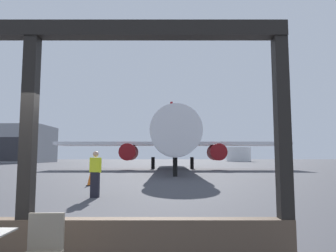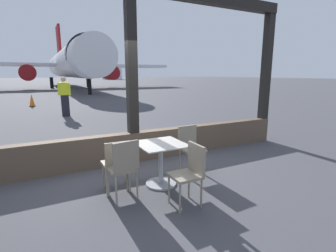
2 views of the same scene
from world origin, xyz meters
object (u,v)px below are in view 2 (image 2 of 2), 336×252
Objects in this scene: cafe_chair_window_right at (117,161)px; fuel_storage_tank at (112,73)px; cafe_chair_aisle_left at (190,145)px; ground_crew_worker at (65,96)px; traffic_cone at (32,100)px; cafe_chair_aisle_right at (124,165)px; dining_table at (161,161)px; cafe_chair_window_left at (190,169)px; airplane at (71,63)px.

fuel_storage_tank reaches higher than cafe_chair_window_right.
ground_crew_worker reaches higher than cafe_chair_aisle_left.
cafe_chair_window_right is 13.10m from traffic_cone.
ground_crew_worker is at bearing 89.50° from cafe_chair_aisle_right.
dining_table is 0.80m from cafe_chair_window_left.
airplane reaches higher than traffic_cone.
cafe_chair_aisle_right is 0.53× the size of ground_crew_worker.
cafe_chair_window_left is at bearing -84.02° from dining_table.
dining_table is 0.82× the size of cafe_chair_aisle_right.
airplane is at bearing 82.22° from ground_crew_worker.
ground_crew_worker is at bearing 89.38° from cafe_chair_window_right.
cafe_chair_window_right is 0.92× the size of cafe_chair_aisle_right.
airplane reaches higher than fuel_storage_tank.
cafe_chair_aisle_left is 32.59m from airplane.
traffic_cone is at bearing 98.72° from dining_table.
airplane is at bearing 76.53° from traffic_cone.
traffic_cone is (-2.09, 13.89, -0.19)m from cafe_chair_window_left.
cafe_chair_window_left is 33.65m from airplane.
cafe_chair_window_left is at bearing -122.46° from cafe_chair_aisle_left.
cafe_chair_aisle_right is (-0.80, 0.55, 0.03)m from cafe_chair_window_left.
fuel_storage_tank is at bearing 75.39° from cafe_chair_window_left.
cafe_chair_aisle_left is 0.52× the size of ground_crew_worker.
airplane reaches higher than cafe_chair_window_left.
fuel_storage_tank is at bearing 73.29° from ground_crew_worker.
cafe_chair_window_right is 0.03× the size of airplane.
cafe_chair_window_left is 0.97m from cafe_chair_aisle_right.
dining_table reaches higher than traffic_cone.
airplane reaches higher than cafe_chair_aisle_left.
dining_table is at bearing 18.06° from cafe_chair_aisle_right.
cafe_chair_aisle_right reaches higher than cafe_chair_aisle_left.
cafe_chair_window_right is at bearing 174.18° from dining_table.
cafe_chair_aisle_left is at bearing -80.48° from ground_crew_worker.
cafe_chair_aisle_left is at bearing 17.89° from cafe_chair_aisle_right.
cafe_chair_aisle_right is 8.66m from ground_crew_worker.
cafe_chair_window_left is at bearing -81.43° from traffic_cone.
dining_table is 0.02× the size of airplane.
cafe_chair_window_right is at bearing -84.40° from traffic_cone.
cafe_chair_aisle_left is at bearing -77.99° from traffic_cone.
cafe_chair_aisle_left is at bearing -93.43° from airplane.
traffic_cone is at bearing 106.25° from ground_crew_worker.
cafe_chair_aisle_right is at bearing -84.47° from traffic_cone.
traffic_cone is at bearing -108.65° from fuel_storage_tank.
traffic_cone is 78.36m from fuel_storage_tank.
cafe_chair_window_left is 0.99× the size of cafe_chair_aisle_left.
cafe_chair_aisle_left reaches higher than traffic_cone.
fuel_storage_tank reaches higher than cafe_chair_aisle_right.
dining_table is 0.77m from cafe_chair_aisle_right.
cafe_chair_aisle_right reaches higher than dining_table.
fuel_storage_tank is (20.38, 54.69, -1.23)m from airplane.
cafe_chair_window_right reaches higher than traffic_cone.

